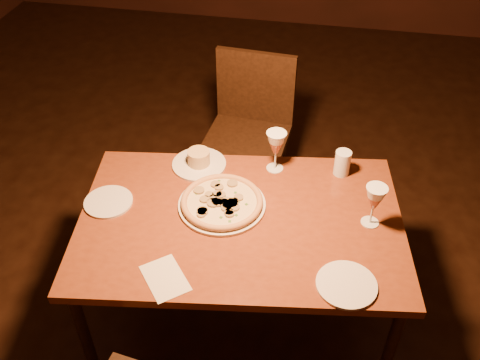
# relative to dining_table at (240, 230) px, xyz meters

# --- Properties ---
(floor) EXTENTS (7.00, 7.00, 0.00)m
(floor) POSITION_rel_dining_table_xyz_m (-0.01, -0.01, -0.64)
(floor) COLOR black
(floor) RESTS_ON ground
(dining_table) EXTENTS (1.41, 1.01, 0.70)m
(dining_table) POSITION_rel_dining_table_xyz_m (0.00, 0.00, 0.00)
(dining_table) COLOR brown
(dining_table) RESTS_ON floor
(chair_far) EXTENTS (0.47, 0.47, 0.91)m
(chair_far) POSITION_rel_dining_table_xyz_m (-0.12, 0.90, -0.12)
(chair_far) COLOR black
(chair_far) RESTS_ON floor
(pizza_plate) EXTENTS (0.36, 0.36, 0.04)m
(pizza_plate) POSITION_rel_dining_table_xyz_m (-0.09, 0.06, 0.08)
(pizza_plate) COLOR silver
(pizza_plate) RESTS_ON dining_table
(ramekin_saucer) EXTENTS (0.24, 0.24, 0.08)m
(ramekin_saucer) POSITION_rel_dining_table_xyz_m (-0.25, 0.31, 0.09)
(ramekin_saucer) COLOR silver
(ramekin_saucer) RESTS_ON dining_table
(wine_glass_far) EXTENTS (0.09, 0.09, 0.20)m
(wine_glass_far) POSITION_rel_dining_table_xyz_m (0.09, 0.35, 0.16)
(wine_glass_far) COLOR #AA5C46
(wine_glass_far) RESTS_ON dining_table
(wine_glass_right) EXTENTS (0.08, 0.08, 0.19)m
(wine_glass_right) POSITION_rel_dining_table_xyz_m (0.51, 0.08, 0.15)
(wine_glass_right) COLOR #AA5C46
(wine_glass_right) RESTS_ON dining_table
(water_tumbler) EXTENTS (0.07, 0.07, 0.12)m
(water_tumbler) POSITION_rel_dining_table_xyz_m (0.38, 0.37, 0.12)
(water_tumbler) COLOR silver
(water_tumbler) RESTS_ON dining_table
(side_plate_left) EXTENTS (0.20, 0.20, 0.01)m
(side_plate_left) POSITION_rel_dining_table_xyz_m (-0.56, -0.01, 0.07)
(side_plate_left) COLOR silver
(side_plate_left) RESTS_ON dining_table
(side_plate_near) EXTENTS (0.22, 0.22, 0.01)m
(side_plate_near) POSITION_rel_dining_table_xyz_m (0.43, -0.26, 0.07)
(side_plate_near) COLOR silver
(side_plate_near) RESTS_ON dining_table
(menu_card) EXTENTS (0.22, 0.23, 0.00)m
(menu_card) POSITION_rel_dining_table_xyz_m (-0.21, -0.35, 0.06)
(menu_card) COLOR beige
(menu_card) RESTS_ON dining_table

